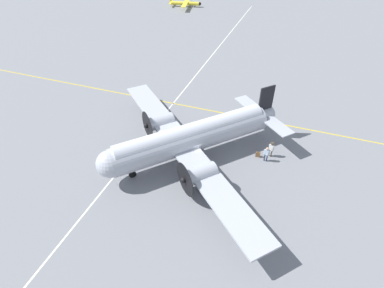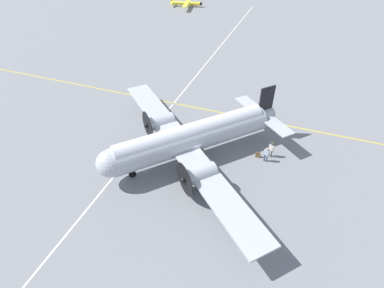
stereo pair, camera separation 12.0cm
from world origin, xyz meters
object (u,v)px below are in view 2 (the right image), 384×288
(crew_foreground, at_px, (238,226))
(passenger_boarding, at_px, (267,153))
(airliner_main, at_px, (188,138))
(suitcase_near_door, at_px, (258,155))
(ramp_agent, at_px, (271,148))
(light_aircraft_distant, at_px, (187,3))

(crew_foreground, distance_m, passenger_boarding, 9.37)
(airliner_main, height_order, suitcase_near_door, airliner_main)
(ramp_agent, bearing_deg, crew_foreground, 107.91)
(suitcase_near_door, relative_size, light_aircraft_distant, 0.06)
(passenger_boarding, distance_m, ramp_agent, 0.94)
(passenger_boarding, height_order, suitcase_near_door, passenger_boarding)
(crew_foreground, distance_m, light_aircraft_distant, 67.26)
(passenger_boarding, height_order, ramp_agent, ramp_agent)
(crew_foreground, bearing_deg, light_aircraft_distant, 106.70)
(light_aircraft_distant, bearing_deg, crew_foreground, -78.13)
(ramp_agent, bearing_deg, suitcase_near_door, 47.64)
(passenger_boarding, xyz_separation_m, ramp_agent, (-0.32, -0.88, 0.05))
(passenger_boarding, height_order, light_aircraft_distant, light_aircraft_distant)
(crew_foreground, relative_size, suitcase_near_door, 2.91)
(ramp_agent, distance_m, suitcase_near_door, 1.49)
(light_aircraft_distant, bearing_deg, airliner_main, -81.30)
(crew_foreground, height_order, light_aircraft_distant, light_aircraft_distant)
(crew_foreground, distance_m, suitcase_near_door, 9.74)
(ramp_agent, height_order, suitcase_near_door, ramp_agent)
(suitcase_near_door, height_order, light_aircraft_distant, light_aircraft_distant)
(airliner_main, distance_m, light_aircraft_distant, 58.17)
(airliner_main, relative_size, suitcase_near_door, 33.71)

